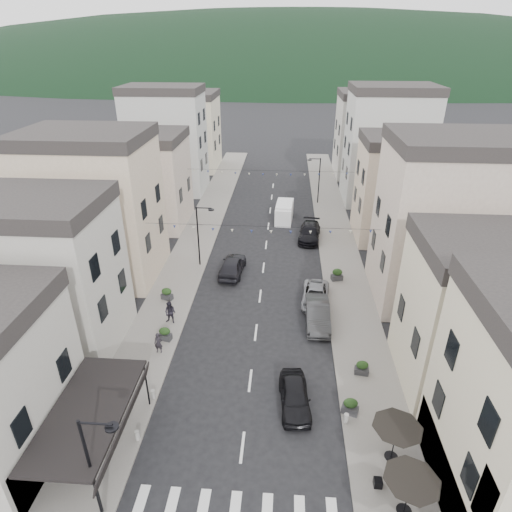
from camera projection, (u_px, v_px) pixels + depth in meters
The scene contains 26 objects.
sidewalk_left at pixel (198, 238), 46.41m from camera, with size 4.00×76.00×0.12m, color slate.
sidewalk_right at pixel (337, 242), 45.45m from camera, with size 4.00×76.00×0.12m, color slate.
hill_backdrop at pixel (287, 69), 283.42m from camera, with size 640.00×360.00×70.00m, color black.
boutique_awning at pixel (93, 412), 21.07m from camera, with size 3.77×7.50×3.28m.
buildings_row_left at pixel (144, 168), 49.17m from camera, with size 10.20×54.16×14.00m.
buildings_row_right at pixel (403, 174), 46.20m from camera, with size 10.20×54.16×14.50m.
cafe_terrace at pixel (411, 484), 18.51m from camera, with size 2.50×8.10×2.53m.
streetlamp_left_near at pixel (95, 460), 18.05m from camera, with size 1.70×0.56×6.00m.
streetlamp_left_far at pixel (201, 230), 39.32m from camera, with size 1.70×0.56×6.00m.
streetlamp_right_far at pixel (317, 176), 54.52m from camera, with size 1.70×0.56×6.00m.
bollards at pixel (241, 450), 22.29m from camera, with size 11.66×10.26×0.60m.
bunting_near at pixel (261, 230), 34.50m from camera, with size 19.00×0.28×0.62m.
bunting_far at pixel (270, 174), 48.68m from camera, with size 19.00×0.28×0.62m.
parked_car_a at pixel (295, 396), 25.20m from camera, with size 1.72×4.26×1.45m, color black.
parked_car_b at pixel (318, 314), 32.45m from camera, with size 1.73×4.97×1.64m, color #2D2E30.
parked_car_c at pixel (316, 296), 35.08m from camera, with size 2.18×4.72×1.31m, color gray.
parked_car_d at pixel (310, 232), 46.05m from camera, with size 2.16×5.31×1.54m, color black.
parked_car_e at pixel (232, 265), 39.28m from camera, with size 1.99×4.95×1.69m, color black.
delivery_van at pixel (284, 211), 50.59m from camera, with size 2.18×4.86×2.27m.
pedestrian_a at pixel (158, 343), 29.28m from camera, with size 0.56×0.37×1.55m, color black.
pedestrian_b at pixel (170, 313), 32.25m from camera, with size 0.89×0.70×1.84m, color black.
planter_la at pixel (165, 334), 30.64m from camera, with size 1.01×0.71×1.03m.
planter_lb at pixel (167, 294), 35.35m from camera, with size 1.06×0.82×1.05m.
planter_ra at pixel (350, 406), 24.64m from camera, with size 1.06×0.81×1.05m.
planter_rb at pixel (362, 368), 27.54m from camera, with size 0.94×0.58×1.00m.
planter_rc at pixel (337, 275), 38.14m from camera, with size 1.11×0.80×1.12m.
Camera 1 is at (1.86, -9.55, 19.65)m, focal length 30.00 mm.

